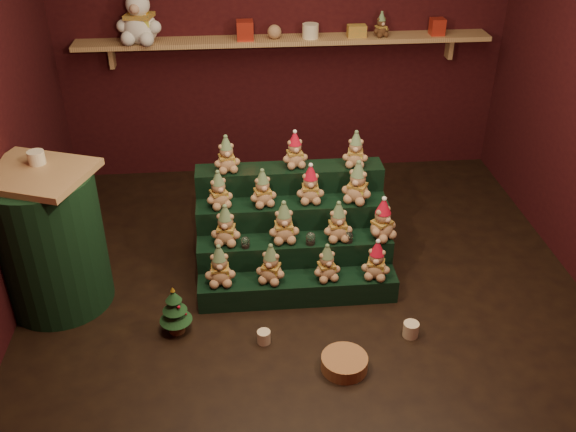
{
  "coord_description": "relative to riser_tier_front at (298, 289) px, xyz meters",
  "views": [
    {
      "loc": [
        -0.46,
        -3.64,
        2.9
      ],
      "look_at": [
        -0.12,
        0.25,
        0.51
      ],
      "focal_mm": 40.0,
      "sensor_mm": 36.0,
      "label": 1
    }
  ],
  "objects": [
    {
      "name": "ground",
      "position": [
        0.07,
        0.06,
        -0.09
      ],
      "size": [
        4.0,
        4.0,
        0.0
      ],
      "primitive_type": "plane",
      "color": "black",
      "rests_on": "ground"
    },
    {
      "name": "back_wall",
      "position": [
        0.07,
        2.11,
        1.31
      ],
      "size": [
        4.0,
        0.1,
        2.8
      ],
      "primitive_type": "cube",
      "color": "black",
      "rests_on": "ground"
    },
    {
      "name": "front_wall",
      "position": [
        0.07,
        -1.99,
        1.31
      ],
      "size": [
        4.0,
        0.1,
        2.8
      ],
      "primitive_type": "cube",
      "color": "black",
      "rests_on": "ground"
    },
    {
      "name": "back_shelf",
      "position": [
        0.07,
        1.93,
        1.2
      ],
      "size": [
        3.6,
        0.26,
        0.24
      ],
      "color": "tan",
      "rests_on": "ground"
    },
    {
      "name": "riser_tier_front",
      "position": [
        0.0,
        0.0,
        0.0
      ],
      "size": [
        1.4,
        0.22,
        0.18
      ],
      "primitive_type": "cube",
      "color": "black",
      "rests_on": "ground"
    },
    {
      "name": "riser_tier_midfront",
      "position": [
        0.0,
        0.22,
        0.09
      ],
      "size": [
        1.4,
        0.22,
        0.36
      ],
      "primitive_type": "cube",
      "color": "black",
      "rests_on": "ground"
    },
    {
      "name": "riser_tier_midback",
      "position": [
        0.0,
        0.44,
        0.18
      ],
      "size": [
        1.4,
        0.22,
        0.54
      ],
      "primitive_type": "cube",
      "color": "black",
      "rests_on": "ground"
    },
    {
      "name": "riser_tier_back",
      "position": [
        0.0,
        0.66,
        0.27
      ],
      "size": [
        1.4,
        0.22,
        0.72
      ],
      "primitive_type": "cube",
      "color": "black",
      "rests_on": "ground"
    },
    {
      "name": "teddy_0",
      "position": [
        -0.54,
        0.0,
        0.24
      ],
      "size": [
        0.21,
        0.19,
        0.3
      ],
      "primitive_type": null,
      "rotation": [
        0.0,
        0.0,
        0.01
      ],
      "color": "tan",
      "rests_on": "riser_tier_front"
    },
    {
      "name": "teddy_1",
      "position": [
        -0.19,
        -0.0,
        0.23
      ],
      "size": [
        0.26,
        0.25,
        0.29
      ],
      "primitive_type": null,
      "rotation": [
        0.0,
        0.0,
        -0.37
      ],
      "color": "tan",
      "rests_on": "riser_tier_front"
    },
    {
      "name": "teddy_2",
      "position": [
        0.2,
        -0.01,
        0.22
      ],
      "size": [
        0.22,
        0.21,
        0.27
      ],
      "primitive_type": null,
      "rotation": [
        0.0,
        0.0,
        0.21
      ],
      "color": "tan",
      "rests_on": "riser_tier_front"
    },
    {
      "name": "teddy_3",
      "position": [
        0.54,
        -0.02,
        0.23
      ],
      "size": [
        0.25,
        0.23,
        0.28
      ],
      "primitive_type": null,
      "rotation": [
        0.0,
        0.0,
        -0.29
      ],
      "color": "tan",
      "rests_on": "riser_tier_front"
    },
    {
      "name": "teddy_4",
      "position": [
        -0.49,
        0.23,
        0.42
      ],
      "size": [
        0.24,
        0.22,
        0.29
      ],
      "primitive_type": null,
      "rotation": [
        0.0,
        0.0,
        -0.17
      ],
      "color": "tan",
      "rests_on": "riser_tier_midfront"
    },
    {
      "name": "teddy_5",
      "position": [
        -0.08,
        0.23,
        0.42
      ],
      "size": [
        0.22,
        0.2,
        0.3
      ],
      "primitive_type": null,
      "rotation": [
        0.0,
        0.0,
        0.03
      ],
      "color": "tan",
      "rests_on": "riser_tier_midfront"
    },
    {
      "name": "teddy_6",
      "position": [
        0.3,
        0.21,
        0.41
      ],
      "size": [
        0.22,
        0.2,
        0.29
      ],
      "primitive_type": null,
      "rotation": [
        0.0,
        0.0,
        0.05
      ],
      "color": "tan",
      "rests_on": "riser_tier_midfront"
    },
    {
      "name": "teddy_7",
      "position": [
        0.62,
        0.2,
        0.42
      ],
      "size": [
        0.29,
        0.28,
        0.3
      ],
      "primitive_type": null,
      "rotation": [
        0.0,
        0.0,
        0.58
      ],
      "color": "tan",
      "rests_on": "riser_tier_midfront"
    },
    {
      "name": "teddy_8",
      "position": [
        -0.53,
        0.44,
        0.59
      ],
      "size": [
        0.25,
        0.23,
        0.27
      ],
      "primitive_type": null,
      "rotation": [
        0.0,
        0.0,
        0.37
      ],
      "color": "tan",
      "rests_on": "riser_tier_midback"
    },
    {
      "name": "teddy_9",
      "position": [
        -0.21,
        0.44,
        0.59
      ],
      "size": [
        0.23,
        0.22,
        0.27
      ],
      "primitive_type": null,
      "rotation": [
        0.0,
        0.0,
        0.25
      ],
      "color": "tan",
      "rests_on": "riser_tier_midback"
    },
    {
      "name": "teddy_10",
      "position": [
        0.13,
        0.45,
        0.59
      ],
      "size": [
        0.21,
        0.19,
        0.28
      ],
      "primitive_type": null,
      "rotation": [
        0.0,
        0.0,
        -0.04
      ],
      "color": "tan",
      "rests_on": "riser_tier_midback"
    },
    {
      "name": "teddy_11",
      "position": [
        0.47,
        0.43,
        0.6
      ],
      "size": [
        0.29,
        0.28,
        0.31
      ],
      "primitive_type": null,
      "rotation": [
        0.0,
        0.0,
        -0.52
      ],
      "color": "tan",
      "rests_on": "riser_tier_midback"
    },
    {
      "name": "teddy_12",
      "position": [
        -0.46,
        0.64,
        0.76
      ],
      "size": [
        0.22,
        0.2,
        0.27
      ],
      "primitive_type": null,
      "rotation": [
        0.0,
        0.0,
        0.17
      ],
      "color": "tan",
      "rests_on": "riser_tier_back"
    },
    {
      "name": "teddy_13",
      "position": [
        0.04,
        0.67,
        0.76
      ],
      "size": [
        0.22,
        0.2,
        0.27
      ],
      "primitive_type": null,
      "rotation": [
        0.0,
        0.0,
        0.16
      ],
      "color": "tan",
      "rests_on": "riser_tier_back"
    },
    {
      "name": "teddy_14",
      "position": [
        0.49,
        0.64,
        0.76
      ],
      "size": [
        0.22,
        0.2,
        0.27
      ],
      "primitive_type": null,
      "rotation": [
        0.0,
        0.0,
        -0.19
      ],
      "color": "tan",
      "rests_on": "riser_tier_back"
    },
    {
      "name": "snow_globe_a",
      "position": [
        -0.36,
        0.16,
        0.31
      ],
      "size": [
        0.06,
        0.06,
        0.08
      ],
      "color": "black",
      "rests_on": "riser_tier_midfront"
    },
    {
      "name": "snow_globe_b",
      "position": [
        0.1,
        0.16,
        0.32
      ],
      "size": [
        0.07,
        0.07,
        0.09
      ],
      "color": "black",
      "rests_on": "riser_tier_midfront"
    },
    {
      "name": "snow_globe_c",
      "position": [
        0.38,
        0.16,
        0.31
      ],
      "size": [
        0.06,
        0.06,
        0.08
      ],
      "color": "black",
      "rests_on": "riser_tier_midfront"
    },
    {
      "name": "side_table",
      "position": [
        -1.67,
        0.15,
        0.42
      ],
      "size": [
        0.82,
        0.76,
        1.03
      ],
      "rotation": [
        0.0,
        0.0,
        -0.36
      ],
      "color": "tan",
      "rests_on": "ground"
    },
    {
      "name": "table_ornament",
      "position": [
        -1.67,
        0.25,
        0.98
      ],
      "size": [
        0.11,
        0.11,
        0.09
      ],
      "primitive_type": "cylinder",
      "color": "beige",
      "rests_on": "side_table"
    },
    {
      "name": "mini_christmas_tree",
      "position": [
        -0.84,
        -0.27,
        0.09
      ],
      "size": [
        0.22,
        0.22,
        0.37
      ],
      "rotation": [
        0.0,
        0.0,
        -0.22
      ],
      "color": "#4C2F1B",
      "rests_on": "ground"
    },
    {
      "name": "mug_left",
      "position": [
        -0.27,
        -0.43,
        -0.05
      ],
      "size": [
        0.09,
        0.09,
        0.09
      ],
      "primitive_type": "cylinder",
      "color": "beige",
      "rests_on": "ground"
    },
    {
      "name": "mug_right",
      "position": [
        0.7,
        -0.45,
        -0.04
      ],
      "size": [
        0.1,
        0.1,
        0.1
      ],
      "primitive_type": "cylinder",
      "color": "beige",
      "rests_on": "ground"
    },
    {
      "name": "wicker_basket",
      "position": [
        0.22,
        -0.71,
        -0.04
      ],
      "size": [
        0.31,
        0.31,
        0.09
      ],
      "primitive_type": "cylinder",
      "rotation": [
        0.0,
        0.0,
        -0.07
      ],
      "color": "#A66F42",
      "rests_on": "ground"
    },
    {
      "name": "white_bear",
      "position": [
        -1.14,
        1.9,
        1.5
      ],
      "size": [
        0.45,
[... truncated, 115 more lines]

